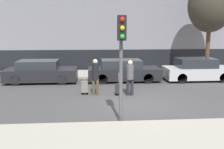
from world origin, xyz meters
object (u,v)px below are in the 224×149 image
Objects in this scene: trolley_right at (119,88)px; pedestrian_right at (130,76)px; bare_tree_near_crossing at (210,5)px; pedestrian_left at (95,75)px; trolley_left at (85,87)px; parked_car_1 at (123,71)px; parked_car_2 at (197,70)px; parked_car_0 at (41,72)px; traffic_light at (121,48)px.

pedestrian_right is at bearing -2.03° from trolley_right.
bare_tree_near_crossing is at bearing 36.63° from trolley_right.
trolley_left is at bearing -179.95° from pedestrian_left.
pedestrian_left is 0.83m from trolley_left.
bare_tree_near_crossing reaches higher than pedestrian_right.
pedestrian_right is (1.68, -0.18, -0.03)m from pedestrian_left.
pedestrian_right is (-0.08, -3.43, 0.35)m from parked_car_1.
pedestrian_right is at bearing -7.82° from trolley_left.
trolley_left is at bearing 170.30° from trolley_right.
pedestrian_left is at bearing -154.07° from parked_car_2.
trolley_right is (4.42, -3.44, -0.29)m from parked_car_0.
parked_car_2 is 3.72× the size of trolley_right.
traffic_light reaches higher than trolley_left.
bare_tree_near_crossing reaches higher than parked_car_2.
trolley_right is at bearing -148.20° from parked_car_2.
pedestrian_right is (2.22, -0.30, 0.59)m from trolley_left.
trolley_right is (-0.63, -3.42, -0.29)m from parked_car_1.
bare_tree_near_crossing is (11.11, 1.54, 4.14)m from parked_car_0.
traffic_light reaches higher than parked_car_1.
parked_car_0 is 4.66m from pedestrian_left.
parked_car_0 reaches higher than parked_car_1.
parked_car_2 is (9.73, -0.15, 0.02)m from parked_car_0.
trolley_left is (2.75, -3.16, -0.24)m from parked_car_0.
parked_car_0 is 5.05m from parked_car_1.
pedestrian_right is 1.54× the size of trolley_right.
parked_car_1 is (5.05, -0.02, -0.00)m from parked_car_0.
parked_car_2 is at bearing -0.86° from parked_car_0.
bare_tree_near_crossing reaches higher than trolley_left.
traffic_light is (-0.84, -3.61, 1.62)m from pedestrian_right.
bare_tree_near_crossing is at bearing 44.65° from pedestrian_left.
parked_car_1 is 3.89m from trolley_left.
parked_car_1 is 0.68× the size of bare_tree_near_crossing.
trolley_right is (-5.31, -3.29, -0.31)m from parked_car_2.
trolley_left is 0.19× the size of bare_tree_near_crossing.
trolley_left is (-2.30, -3.13, -0.24)m from parked_car_1.
parked_car_0 is 4.19m from trolley_left.
parked_car_0 is 8.42m from traffic_light.
pedestrian_left is 1.47× the size of trolley_left.
trolley_left is at bearing -150.70° from bare_tree_near_crossing.
traffic_light is at bearing -64.52° from pedestrian_left.
pedestrian_right reaches higher than parked_car_2.
parked_car_2 is at bearing 31.80° from trolley_right.
parked_car_0 is 2.39× the size of pedestrian_left.
pedestrian_left is 1.59× the size of trolley_right.
bare_tree_near_crossing is (6.14, 5.00, 3.79)m from pedestrian_right.
traffic_light is (4.12, -7.07, 1.96)m from parked_car_0.
bare_tree_near_crossing reaches higher than pedestrian_left.
parked_car_0 is 3.80× the size of trolley_right.
pedestrian_right reaches higher than trolley_right.
parked_car_1 is at bearing 74.62° from pedestrian_left.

